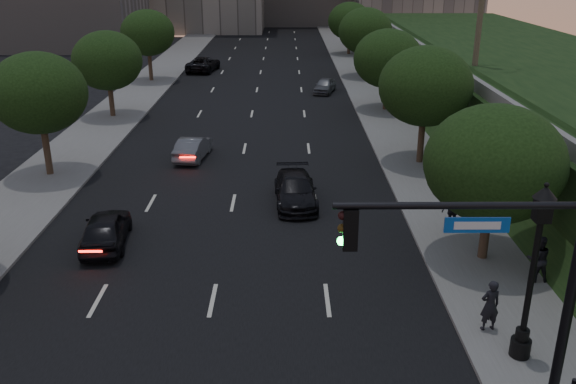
{
  "coord_description": "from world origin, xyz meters",
  "views": [
    {
      "loc": [
        2.54,
        -13.43,
        11.19
      ],
      "look_at": [
        2.64,
        6.2,
        3.6
      ],
      "focal_mm": 38.0,
      "sensor_mm": 36.0,
      "label": 1
    }
  ],
  "objects_px": {
    "sedan_near_right": "(295,190)",
    "sedan_far_right": "(325,85)",
    "street_lamp": "(531,282)",
    "sedan_near_left": "(106,229)",
    "traffic_signal_mast": "(520,313)",
    "pedestrian_b": "(538,259)",
    "pedestrian_c": "(453,211)",
    "sedan_mid_left": "(193,148)",
    "pedestrian_a": "(490,305)",
    "sedan_far_left": "(203,64)"
  },
  "relations": [
    {
      "from": "sedan_near_right",
      "to": "sedan_far_right",
      "type": "height_order",
      "value": "sedan_near_right"
    },
    {
      "from": "street_lamp",
      "to": "sedan_near_left",
      "type": "distance_m",
      "value": 16.44
    },
    {
      "from": "sedan_far_right",
      "to": "traffic_signal_mast",
      "type": "bearing_deg",
      "value": -71.64
    },
    {
      "from": "pedestrian_b",
      "to": "pedestrian_c",
      "type": "xyz_separation_m",
      "value": [
        -1.9,
        4.58,
        -0.06
      ]
    },
    {
      "from": "traffic_signal_mast",
      "to": "sedan_far_right",
      "type": "xyz_separation_m",
      "value": [
        -1.81,
        41.42,
        -3.03
      ]
    },
    {
      "from": "sedan_near_right",
      "to": "pedestrian_b",
      "type": "relative_size",
      "value": 2.71
    },
    {
      "from": "sedan_far_right",
      "to": "street_lamp",
      "type": "bearing_deg",
      "value": -68.99
    },
    {
      "from": "street_lamp",
      "to": "sedan_near_right",
      "type": "height_order",
      "value": "street_lamp"
    },
    {
      "from": "sedan_far_right",
      "to": "sedan_near_right",
      "type": "bearing_deg",
      "value": -80.76
    },
    {
      "from": "sedan_mid_left",
      "to": "sedan_far_right",
      "type": "xyz_separation_m",
      "value": [
        8.94,
        18.75,
        -0.02
      ]
    },
    {
      "from": "traffic_signal_mast",
      "to": "pedestrian_b",
      "type": "distance_m",
      "value": 9.02
    },
    {
      "from": "pedestrian_a",
      "to": "pedestrian_c",
      "type": "height_order",
      "value": "pedestrian_a"
    },
    {
      "from": "sedan_mid_left",
      "to": "pedestrian_b",
      "type": "bearing_deg",
      "value": 141.7
    },
    {
      "from": "sedan_near_left",
      "to": "sedan_mid_left",
      "type": "distance_m",
      "value": 11.79
    },
    {
      "from": "sedan_far_right",
      "to": "pedestrian_b",
      "type": "height_order",
      "value": "pedestrian_b"
    },
    {
      "from": "street_lamp",
      "to": "sedan_mid_left",
      "type": "xyz_separation_m",
      "value": [
        -12.38,
        19.43,
        -1.97
      ]
    },
    {
      "from": "sedan_far_left",
      "to": "pedestrian_a",
      "type": "height_order",
      "value": "pedestrian_a"
    },
    {
      "from": "pedestrian_a",
      "to": "sedan_near_right",
      "type": "bearing_deg",
      "value": -71.89
    },
    {
      "from": "sedan_mid_left",
      "to": "sedan_far_left",
      "type": "height_order",
      "value": "sedan_far_left"
    },
    {
      "from": "pedestrian_a",
      "to": "sedan_mid_left",
      "type": "bearing_deg",
      "value": -66.91
    },
    {
      "from": "traffic_signal_mast",
      "to": "street_lamp",
      "type": "height_order",
      "value": "traffic_signal_mast"
    },
    {
      "from": "sedan_far_right",
      "to": "pedestrian_c",
      "type": "xyz_separation_m",
      "value": [
        3.74,
        -29.11,
        0.33
      ]
    },
    {
      "from": "pedestrian_b",
      "to": "pedestrian_c",
      "type": "bearing_deg",
      "value": -68.32
    },
    {
      "from": "sedan_near_right",
      "to": "pedestrian_c",
      "type": "height_order",
      "value": "pedestrian_c"
    },
    {
      "from": "sedan_far_left",
      "to": "sedan_far_right",
      "type": "bearing_deg",
      "value": 147.35
    },
    {
      "from": "street_lamp",
      "to": "pedestrian_c",
      "type": "bearing_deg",
      "value": 88.14
    },
    {
      "from": "pedestrian_a",
      "to": "pedestrian_b",
      "type": "distance_m",
      "value": 4.14
    },
    {
      "from": "street_lamp",
      "to": "sedan_near_left",
      "type": "relative_size",
      "value": 1.32
    },
    {
      "from": "sedan_mid_left",
      "to": "sedan_near_left",
      "type": "bearing_deg",
      "value": 87.84
    },
    {
      "from": "sedan_near_left",
      "to": "sedan_near_right",
      "type": "relative_size",
      "value": 0.89
    },
    {
      "from": "sedan_mid_left",
      "to": "sedan_far_right",
      "type": "bearing_deg",
      "value": -108.07
    },
    {
      "from": "sedan_far_left",
      "to": "sedan_far_right",
      "type": "distance_m",
      "value": 16.15
    },
    {
      "from": "traffic_signal_mast",
      "to": "pedestrian_c",
      "type": "relative_size",
      "value": 4.25
    },
    {
      "from": "sedan_near_left",
      "to": "pedestrian_b",
      "type": "xyz_separation_m",
      "value": [
        16.54,
        -3.32,
        0.31
      ]
    },
    {
      "from": "pedestrian_c",
      "to": "pedestrian_b",
      "type": "bearing_deg",
      "value": 108.6
    },
    {
      "from": "pedestrian_c",
      "to": "sedan_near_left",
      "type": "bearing_deg",
      "value": 1.05
    },
    {
      "from": "traffic_signal_mast",
      "to": "sedan_mid_left",
      "type": "xyz_separation_m",
      "value": [
        -10.75,
        22.67,
        -3.01
      ]
    },
    {
      "from": "street_lamp",
      "to": "sedan_far_left",
      "type": "height_order",
      "value": "street_lamp"
    },
    {
      "from": "sedan_far_right",
      "to": "sedan_mid_left",
      "type": "bearing_deg",
      "value": -99.63
    },
    {
      "from": "sedan_near_right",
      "to": "pedestrian_a",
      "type": "relative_size",
      "value": 2.75
    },
    {
      "from": "sedan_near_right",
      "to": "pedestrian_c",
      "type": "xyz_separation_m",
      "value": [
        6.74,
        -3.28,
        0.28
      ]
    },
    {
      "from": "sedan_near_left",
      "to": "sedan_near_right",
      "type": "xyz_separation_m",
      "value": [
        7.91,
        4.54,
        -0.03
      ]
    },
    {
      "from": "sedan_near_left",
      "to": "street_lamp",
      "type": "bearing_deg",
      "value": 145.18
    },
    {
      "from": "sedan_near_left",
      "to": "sedan_mid_left",
      "type": "bearing_deg",
      "value": -105.86
    },
    {
      "from": "sedan_far_left",
      "to": "sedan_far_right",
      "type": "height_order",
      "value": "sedan_far_left"
    },
    {
      "from": "sedan_near_right",
      "to": "sedan_far_right",
      "type": "xyz_separation_m",
      "value": [
        2.99,
        25.84,
        -0.05
      ]
    },
    {
      "from": "traffic_signal_mast",
      "to": "sedan_near_right",
      "type": "bearing_deg",
      "value": 107.14
    },
    {
      "from": "street_lamp",
      "to": "pedestrian_a",
      "type": "xyz_separation_m",
      "value": [
        -0.53,
        1.37,
        -1.62
      ]
    },
    {
      "from": "sedan_near_left",
      "to": "pedestrian_a",
      "type": "height_order",
      "value": "pedestrian_a"
    },
    {
      "from": "street_lamp",
      "to": "pedestrian_a",
      "type": "height_order",
      "value": "street_lamp"
    }
  ]
}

